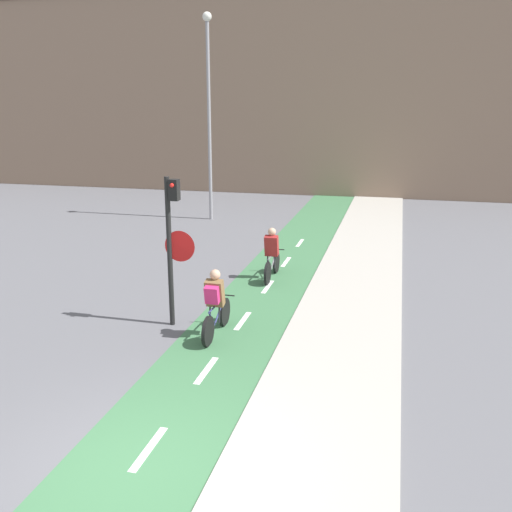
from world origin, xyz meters
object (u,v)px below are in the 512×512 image
Objects in this scene: traffic_light_pole at (173,236)px; street_lamp_far at (209,100)px; cyclist_far at (272,256)px; cyclist_near at (215,305)px.

street_lamp_far is at bearing 104.61° from traffic_light_pole.
traffic_light_pole is 1.87× the size of cyclist_far.
traffic_light_pole is 1.73m from cyclist_near.
street_lamp_far is at bearing 108.85° from cyclist_near.
traffic_light_pole is 1.86× the size of cyclist_near.
cyclist_far is at bearing 70.84° from traffic_light_pole.
cyclist_near is 1.01× the size of cyclist_far.
traffic_light_pole is at bearing -109.16° from cyclist_far.
cyclist_near is at bearing -93.60° from cyclist_far.
street_lamp_far is 4.62× the size of cyclist_near.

